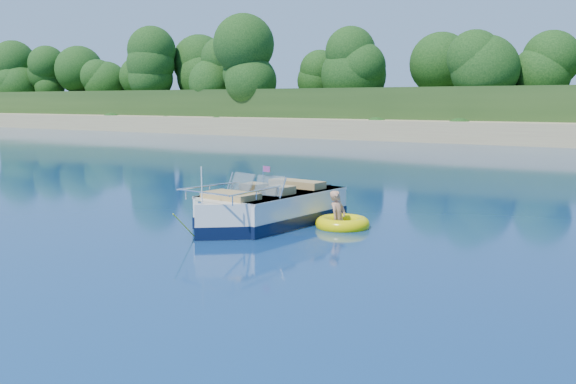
% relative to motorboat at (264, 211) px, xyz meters
% --- Properties ---
extents(ground, '(160.00, 160.00, 0.00)m').
position_rel_motorboat_xyz_m(ground, '(1.47, -2.87, -0.34)').
color(ground, '#0B1E4D').
rests_on(ground, ground).
extents(motorboat, '(2.23, 5.33, 1.78)m').
position_rel_motorboat_xyz_m(motorboat, '(0.00, 0.00, 0.00)').
color(motorboat, white).
rests_on(motorboat, ground).
extents(tow_tube, '(1.43, 1.43, 0.34)m').
position_rel_motorboat_xyz_m(tow_tube, '(1.70, 0.78, -0.26)').
color(tow_tube, '#E9D903').
rests_on(tow_tube, ground).
extents(boy, '(0.33, 0.73, 1.43)m').
position_rel_motorboat_xyz_m(boy, '(1.60, 0.76, -0.34)').
color(boy, tan).
rests_on(boy, ground).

